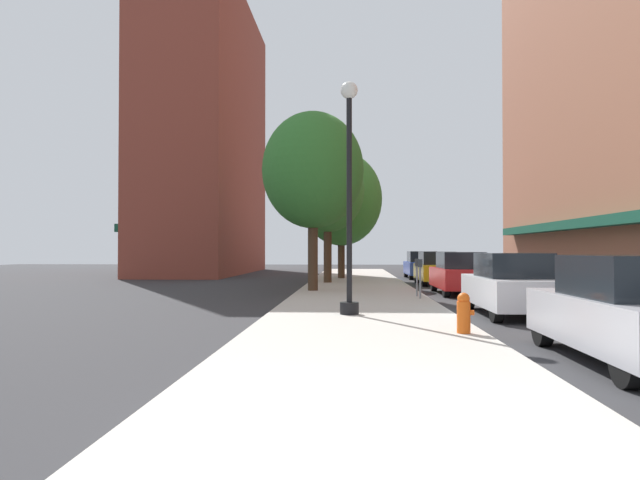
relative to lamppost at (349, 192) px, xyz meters
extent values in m
plane|color=#2D2D30|center=(4.30, 8.52, -3.20)|extent=(90.00, 90.00, 0.00)
cube|color=#B7B2A8|center=(0.30, 9.52, -3.14)|extent=(4.80, 50.00, 0.12)
cube|color=#144C38|center=(11.95, 12.52, -0.10)|extent=(0.90, 34.00, 0.50)
cube|color=brown|center=(-10.70, 27.52, 6.92)|extent=(6.00, 18.00, 20.24)
cube|color=#144C38|center=(-14.05, 27.52, -0.10)|extent=(0.90, 15.30, 0.50)
cylinder|color=black|center=(0.00, 0.00, -2.93)|extent=(0.48, 0.48, 0.30)
cylinder|color=black|center=(0.00, 0.00, -0.18)|extent=(0.14, 0.14, 5.20)
sphere|color=silver|center=(0.00, 0.00, 2.60)|extent=(0.44, 0.44, 0.44)
cylinder|color=#E05614|center=(2.24, -3.18, -2.77)|extent=(0.26, 0.26, 0.62)
sphere|color=#E05614|center=(2.24, -3.18, -2.41)|extent=(0.24, 0.24, 0.24)
cylinder|color=#E05614|center=(2.38, -3.18, -2.68)|extent=(0.12, 0.10, 0.10)
cylinder|color=slate|center=(2.35, 4.80, -2.56)|extent=(0.06, 0.06, 1.05)
cube|color=#33383D|center=(2.35, 4.80, -1.90)|extent=(0.14, 0.09, 0.26)
cylinder|color=slate|center=(2.35, 5.77, -2.56)|extent=(0.06, 0.06, 1.05)
cube|color=#33383D|center=(2.35, 5.77, -1.90)|extent=(0.14, 0.09, 0.26)
cylinder|color=#422D1E|center=(-1.14, 14.12, -1.46)|extent=(0.40, 0.40, 3.25)
ellipsoid|color=#387F33|center=(-1.14, 14.12, 1.55)|extent=(3.68, 3.68, 4.23)
cylinder|color=#422D1E|center=(-1.49, 8.41, -1.43)|extent=(0.40, 0.40, 3.31)
ellipsoid|color=#2D6B28|center=(-1.49, 8.41, 1.75)|extent=(4.08, 4.08, 4.69)
cylinder|color=#422D1E|center=(-0.54, 18.62, -1.68)|extent=(0.40, 0.40, 2.81)
ellipsoid|color=#387F33|center=(-0.54, 18.62, 1.50)|extent=(4.71, 4.71, 5.42)
cylinder|color=black|center=(3.52, -3.88, -2.88)|extent=(0.22, 0.64, 0.64)
cylinder|color=black|center=(5.08, -3.88, -2.88)|extent=(0.22, 0.64, 0.64)
cylinder|color=black|center=(3.52, -7.08, -2.88)|extent=(0.22, 0.64, 0.64)
cube|color=#B2B2BA|center=(4.30, -5.48, -2.56)|extent=(1.80, 4.30, 0.76)
cube|color=black|center=(4.30, -5.63, -1.86)|extent=(1.56, 2.20, 0.64)
cylinder|color=black|center=(3.52, 2.64, -2.88)|extent=(0.22, 0.64, 0.64)
cylinder|color=black|center=(5.08, 2.64, -2.88)|extent=(0.22, 0.64, 0.64)
cylinder|color=black|center=(3.52, -0.56, -2.88)|extent=(0.22, 0.64, 0.64)
cylinder|color=black|center=(5.08, -0.56, -2.88)|extent=(0.22, 0.64, 0.64)
cube|color=silver|center=(4.30, 1.04, -2.56)|extent=(1.80, 4.30, 0.76)
cube|color=black|center=(4.30, 0.89, -1.86)|extent=(1.56, 2.20, 0.64)
cylinder|color=black|center=(3.52, 9.91, -2.88)|extent=(0.22, 0.64, 0.64)
cylinder|color=black|center=(5.08, 9.91, -2.88)|extent=(0.22, 0.64, 0.64)
cylinder|color=black|center=(3.52, 6.71, -2.88)|extent=(0.22, 0.64, 0.64)
cylinder|color=black|center=(5.08, 6.71, -2.88)|extent=(0.22, 0.64, 0.64)
cube|color=red|center=(4.30, 8.31, -2.56)|extent=(1.80, 4.30, 0.76)
cube|color=black|center=(4.30, 8.16, -1.86)|extent=(1.56, 2.20, 0.64)
cylinder|color=black|center=(3.52, 16.12, -2.88)|extent=(0.22, 0.64, 0.64)
cylinder|color=black|center=(5.08, 16.12, -2.88)|extent=(0.22, 0.64, 0.64)
cylinder|color=black|center=(3.52, 12.92, -2.88)|extent=(0.22, 0.64, 0.64)
cylinder|color=black|center=(5.08, 12.92, -2.88)|extent=(0.22, 0.64, 0.64)
cube|color=gold|center=(4.30, 14.52, -2.56)|extent=(1.80, 4.30, 0.76)
cube|color=black|center=(4.30, 14.37, -1.86)|extent=(1.56, 2.20, 0.64)
cylinder|color=black|center=(3.52, 22.31, -2.88)|extent=(0.22, 0.64, 0.64)
cylinder|color=black|center=(5.08, 22.31, -2.88)|extent=(0.22, 0.64, 0.64)
cylinder|color=black|center=(3.52, 19.11, -2.88)|extent=(0.22, 0.64, 0.64)
cylinder|color=black|center=(5.08, 19.11, -2.88)|extent=(0.22, 0.64, 0.64)
cube|color=#1E389E|center=(4.30, 20.71, -2.56)|extent=(1.80, 4.30, 0.76)
cube|color=black|center=(4.30, 20.56, -1.86)|extent=(1.56, 2.20, 0.64)
camera|label=1|loc=(0.06, -14.48, -1.46)|focal=32.16mm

